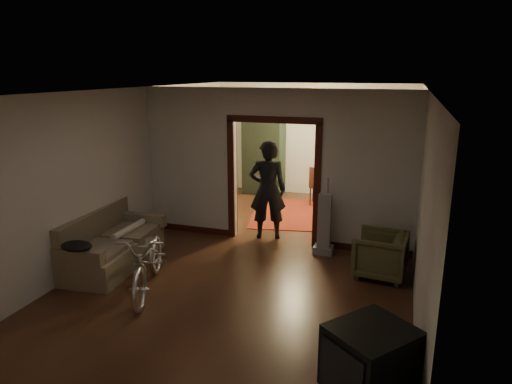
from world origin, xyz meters
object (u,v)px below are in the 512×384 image
at_px(locker, 264,155).
at_px(desk, 352,190).
at_px(bicycle, 149,260).
at_px(armchair, 380,254).
at_px(person, 268,190).
at_px(sofa, 113,239).

xyz_separation_m(locker, desk, (2.28, -0.29, -0.66)).
bearing_deg(bicycle, armchair, 6.43).
bearing_deg(person, bicycle, 49.54).
distance_m(sofa, locker, 5.23).
xyz_separation_m(sofa, locker, (0.96, 5.11, 0.56)).
relative_size(sofa, armchair, 2.50).
distance_m(sofa, person, 2.88).
distance_m(bicycle, desk, 5.86).
xyz_separation_m(sofa, person, (2.00, 2.01, 0.49)).
relative_size(armchair, locker, 0.38).
relative_size(person, desk, 2.01).
distance_m(sofa, bicycle, 1.17).
relative_size(sofa, bicycle, 1.09).
distance_m(person, desk, 3.13).
xyz_separation_m(armchair, person, (-2.13, 1.07, 0.58)).
bearing_deg(armchair, locker, -136.82).
relative_size(sofa, person, 1.03).
bearing_deg(bicycle, locker, 70.82).
bearing_deg(desk, armchair, -65.43).
height_order(bicycle, desk, bicycle).
distance_m(bicycle, person, 2.82).
distance_m(locker, desk, 2.40).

